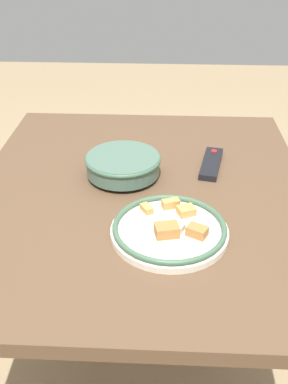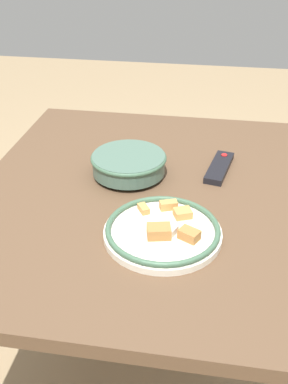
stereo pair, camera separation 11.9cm
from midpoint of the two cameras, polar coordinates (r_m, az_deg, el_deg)
ground_plane at (r=1.86m, az=1.92°, el=-20.59°), size 8.00×8.00×0.00m
dining_table at (r=1.38m, az=2.43°, el=-3.04°), size 1.15×1.00×0.78m
noodle_bowl at (r=1.38m, az=0.52°, el=3.60°), size 0.23×0.23×0.07m
food_plate at (r=1.14m, az=5.48°, el=-5.02°), size 0.30×0.30×0.05m
tv_remote at (r=1.45m, az=11.89°, el=3.01°), size 0.20×0.09×0.02m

